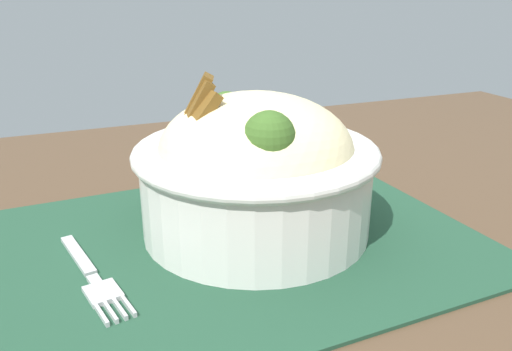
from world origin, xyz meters
TOP-DOWN VIEW (x-y plane):
  - table at (0.00, 0.00)m, footprint 1.33×0.79m
  - placemat at (0.02, 0.02)m, footprint 0.44×0.32m
  - bowl at (-0.02, 0.01)m, footprint 0.22×0.22m
  - fork at (0.12, 0.04)m, footprint 0.04×0.13m

SIDE VIEW (x-z plane):
  - table at x=0.00m, z-range 0.31..1.07m
  - placemat at x=0.02m, z-range 0.76..0.76m
  - fork at x=0.12m, z-range 0.76..0.76m
  - bowl at x=-0.02m, z-range 0.75..0.88m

